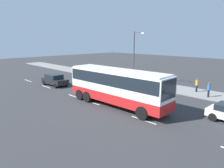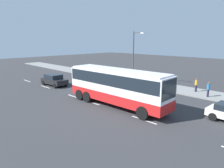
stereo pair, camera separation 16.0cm
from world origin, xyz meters
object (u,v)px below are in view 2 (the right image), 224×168
car_black_sedan (54,80)px  pedestrian_near_curb (208,88)px  coach_bus (117,84)px  pedestrian_at_crossing (196,84)px  street_lamp (134,54)px

car_black_sedan → pedestrian_near_curb: bearing=23.5°
coach_bus → car_black_sedan: 12.43m
coach_bus → pedestrian_at_crossing: (3.34, 10.34, -1.12)m
coach_bus → pedestrian_at_crossing: bearing=70.4°
street_lamp → coach_bus: bearing=-60.4°
pedestrian_near_curb → street_lamp: size_ratio=0.23×
street_lamp → pedestrian_at_crossing: bearing=11.0°
coach_bus → pedestrian_near_curb: size_ratio=6.68×
pedestrian_near_curb → coach_bus: bearing=-106.5°
pedestrian_at_crossing → street_lamp: size_ratio=0.22×
coach_bus → pedestrian_near_curb: (5.23, 8.95, -1.10)m
coach_bus → street_lamp: size_ratio=1.51×
coach_bus → car_black_sedan: (-12.35, 0.27, -1.37)m
coach_bus → pedestrian_near_curb: coach_bus is taller
pedestrian_near_curb → pedestrian_at_crossing: size_ratio=1.02×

